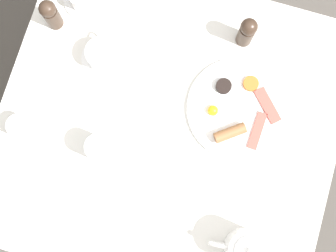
{
  "coord_description": "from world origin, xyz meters",
  "views": [
    {
      "loc": [
        0.06,
        -0.2,
        2.06
      ],
      "look_at": [
        0.0,
        0.0,
        0.77
      ],
      "focal_mm": 50.0,
      "sensor_mm": 36.0,
      "label": 1
    }
  ],
  "objects_px": {
    "creamer_jug": "(21,127)",
    "teapot_near": "(245,249)",
    "salt_grinder": "(51,14)",
    "breakfast_plate": "(239,110)",
    "teacup_with_saucer_right": "(103,55)",
    "pepper_grinder": "(247,32)",
    "water_glass_tall": "(100,149)",
    "fork_by_plate": "(144,200)",
    "knife_by_plate": "(53,182)"
  },
  "relations": [
    {
      "from": "creamer_jug",
      "to": "teapot_near",
      "type": "bearing_deg",
      "value": -11.79
    },
    {
      "from": "salt_grinder",
      "to": "breakfast_plate",
      "type": "bearing_deg",
      "value": -10.0
    },
    {
      "from": "creamer_jug",
      "to": "salt_grinder",
      "type": "bearing_deg",
      "value": 92.94
    },
    {
      "from": "teacup_with_saucer_right",
      "to": "pepper_grinder",
      "type": "height_order",
      "value": "pepper_grinder"
    },
    {
      "from": "teapot_near",
      "to": "water_glass_tall",
      "type": "bearing_deg",
      "value": 155.2
    },
    {
      "from": "creamer_jug",
      "to": "breakfast_plate",
      "type": "bearing_deg",
      "value": 21.46
    },
    {
      "from": "pepper_grinder",
      "to": "fork_by_plate",
      "type": "relative_size",
      "value": 0.78
    },
    {
      "from": "pepper_grinder",
      "to": "fork_by_plate",
      "type": "xyz_separation_m",
      "value": [
        -0.14,
        -0.53,
        -0.06
      ]
    },
    {
      "from": "teacup_with_saucer_right",
      "to": "water_glass_tall",
      "type": "height_order",
      "value": "water_glass_tall"
    },
    {
      "from": "breakfast_plate",
      "to": "knife_by_plate",
      "type": "height_order",
      "value": "breakfast_plate"
    },
    {
      "from": "teacup_with_saucer_right",
      "to": "knife_by_plate",
      "type": "bearing_deg",
      "value": -94.27
    },
    {
      "from": "teacup_with_saucer_right",
      "to": "knife_by_plate",
      "type": "xyz_separation_m",
      "value": [
        -0.03,
        -0.38,
        -0.03
      ]
    },
    {
      "from": "teapot_near",
      "to": "water_glass_tall",
      "type": "xyz_separation_m",
      "value": [
        -0.45,
        0.14,
        -0.01
      ]
    },
    {
      "from": "teacup_with_saucer_right",
      "to": "salt_grinder",
      "type": "height_order",
      "value": "salt_grinder"
    },
    {
      "from": "water_glass_tall",
      "to": "pepper_grinder",
      "type": "xyz_separation_m",
      "value": [
        0.3,
        0.43,
        0.02
      ]
    },
    {
      "from": "creamer_jug",
      "to": "pepper_grinder",
      "type": "height_order",
      "value": "pepper_grinder"
    },
    {
      "from": "breakfast_plate",
      "to": "teacup_with_saucer_right",
      "type": "bearing_deg",
      "value": 174.59
    },
    {
      "from": "breakfast_plate",
      "to": "knife_by_plate",
      "type": "distance_m",
      "value": 0.56
    },
    {
      "from": "breakfast_plate",
      "to": "salt_grinder",
      "type": "distance_m",
      "value": 0.6
    },
    {
      "from": "salt_grinder",
      "to": "knife_by_plate",
      "type": "distance_m",
      "value": 0.47
    },
    {
      "from": "teacup_with_saucer_right",
      "to": "creamer_jug",
      "type": "height_order",
      "value": "same"
    },
    {
      "from": "pepper_grinder",
      "to": "breakfast_plate",
      "type": "bearing_deg",
      "value": -79.02
    },
    {
      "from": "teacup_with_saucer_right",
      "to": "pepper_grinder",
      "type": "xyz_separation_m",
      "value": [
        0.37,
        0.17,
        0.04
      ]
    },
    {
      "from": "teacup_with_saucer_right",
      "to": "knife_by_plate",
      "type": "relative_size",
      "value": 0.8
    },
    {
      "from": "teapot_near",
      "to": "teacup_with_saucer_right",
      "type": "distance_m",
      "value": 0.66
    },
    {
      "from": "knife_by_plate",
      "to": "fork_by_plate",
      "type": "bearing_deg",
      "value": 5.16
    },
    {
      "from": "pepper_grinder",
      "to": "creamer_jug",
      "type": "bearing_deg",
      "value": -140.64
    },
    {
      "from": "water_glass_tall",
      "to": "fork_by_plate",
      "type": "xyz_separation_m",
      "value": [
        0.15,
        -0.1,
        -0.05
      ]
    },
    {
      "from": "teapot_near",
      "to": "salt_grinder",
      "type": "relative_size",
      "value": 1.59
    },
    {
      "from": "salt_grinder",
      "to": "teacup_with_saucer_right",
      "type": "bearing_deg",
      "value": -20.62
    },
    {
      "from": "breakfast_plate",
      "to": "salt_grinder",
      "type": "bearing_deg",
      "value": 170.0
    },
    {
      "from": "teapot_near",
      "to": "creamer_jug",
      "type": "height_order",
      "value": "teapot_near"
    },
    {
      "from": "breakfast_plate",
      "to": "teacup_with_saucer_right",
      "type": "relative_size",
      "value": 2.29
    },
    {
      "from": "knife_by_plate",
      "to": "teacup_with_saucer_right",
      "type": "bearing_deg",
      "value": 85.73
    },
    {
      "from": "breakfast_plate",
      "to": "pepper_grinder",
      "type": "relative_size",
      "value": 2.42
    },
    {
      "from": "teapot_near",
      "to": "fork_by_plate",
      "type": "relative_size",
      "value": 1.24
    },
    {
      "from": "breakfast_plate",
      "to": "teapot_near",
      "type": "height_order",
      "value": "teapot_near"
    },
    {
      "from": "creamer_jug",
      "to": "knife_by_plate",
      "type": "xyz_separation_m",
      "value": [
        0.12,
        -0.12,
        -0.03
      ]
    },
    {
      "from": "water_glass_tall",
      "to": "fork_by_plate",
      "type": "height_order",
      "value": "water_glass_tall"
    },
    {
      "from": "breakfast_plate",
      "to": "fork_by_plate",
      "type": "relative_size",
      "value": 1.88
    },
    {
      "from": "breakfast_plate",
      "to": "creamer_jug",
      "type": "bearing_deg",
      "value": -158.54
    },
    {
      "from": "water_glass_tall",
      "to": "salt_grinder",
      "type": "bearing_deg",
      "value": 127.4
    },
    {
      "from": "breakfast_plate",
      "to": "teapot_near",
      "type": "distance_m",
      "value": 0.38
    },
    {
      "from": "pepper_grinder",
      "to": "fork_by_plate",
      "type": "height_order",
      "value": "pepper_grinder"
    },
    {
      "from": "knife_by_plate",
      "to": "pepper_grinder",
      "type": "bearing_deg",
      "value": 53.84
    },
    {
      "from": "teacup_with_saucer_right",
      "to": "fork_by_plate",
      "type": "relative_size",
      "value": 0.82
    },
    {
      "from": "teapot_near",
      "to": "teacup_with_saucer_right",
      "type": "relative_size",
      "value": 1.5
    },
    {
      "from": "teapot_near",
      "to": "salt_grinder",
      "type": "bearing_deg",
      "value": 139.17
    },
    {
      "from": "teapot_near",
      "to": "fork_by_plate",
      "type": "bearing_deg",
      "value": 164.27
    },
    {
      "from": "teapot_near",
      "to": "pepper_grinder",
      "type": "bearing_deg",
      "value": 97.77
    }
  ]
}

